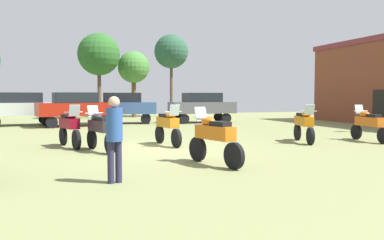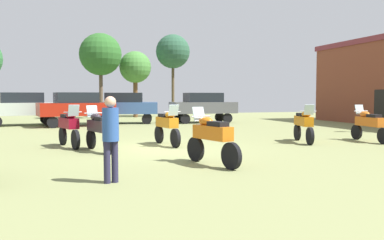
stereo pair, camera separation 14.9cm
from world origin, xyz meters
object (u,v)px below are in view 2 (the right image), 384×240
object	(u,v)px
motorcycle_4	(369,124)
tree_4	(173,52)
motorcycle_10	(167,125)
motorcycle_11	(69,126)
tree_3	(135,68)
motorcycle_3	(212,137)
tree_1	(101,55)
car_1	(76,107)
motorcycle_6	(99,129)
person_2	(111,132)
car_3	(124,106)
car_5	(203,105)
car_4	(22,106)
motorcycle_1	(304,124)

from	to	relation	value
motorcycle_4	tree_4	xyz separation A→B (m)	(-2.72, 20.57, 4.84)
motorcycle_10	motorcycle_11	size ratio (longest dim) A/B	1.01
tree_3	tree_4	world-z (taller)	tree_4
motorcycle_3	tree_1	distance (m)	23.00
car_1	tree_3	bearing A→B (deg)	-40.00
motorcycle_6	person_2	xyz separation A→B (m)	(-0.12, -4.99, 0.33)
motorcycle_10	car_3	distance (m)	12.13
motorcycle_10	motorcycle_11	bearing A→B (deg)	-17.53
motorcycle_10	tree_1	world-z (taller)	tree_1
car_5	person_2	size ratio (longest dim) A/B	2.39
car_4	tree_3	size ratio (longest dim) A/B	0.83
car_3	tree_1	bearing A→B (deg)	21.18
motorcycle_10	tree_4	size ratio (longest dim) A/B	0.31
motorcycle_11	tree_4	distance (m)	21.36
motorcycle_10	car_3	world-z (taller)	car_3
motorcycle_1	motorcycle_11	bearing A→B (deg)	7.57
car_5	tree_3	bearing A→B (deg)	21.46
motorcycle_6	motorcycle_11	bearing A→B (deg)	107.99
motorcycle_6	car_4	xyz separation A→B (m)	(-3.64, 12.97, 0.44)
motorcycle_11	person_2	size ratio (longest dim) A/B	1.21
motorcycle_3	motorcycle_4	xyz separation A→B (m)	(7.79, 3.26, -0.03)
motorcycle_3	tree_4	size ratio (longest dim) A/B	0.31
tree_1	car_4	bearing A→B (deg)	-130.60
motorcycle_1	car_1	world-z (taller)	car_1
car_1	car_5	bearing A→B (deg)	-95.42
person_2	tree_4	world-z (taller)	tree_4
motorcycle_10	motorcycle_1	bearing A→B (deg)	163.38
car_4	tree_4	xyz separation A→B (m)	(11.33, 7.30, 4.38)
motorcycle_11	car_3	size ratio (longest dim) A/B	0.47
person_2	tree_3	xyz separation A→B (m)	(4.57, 25.25, 3.07)
car_1	tree_4	size ratio (longest dim) A/B	0.65
motorcycle_11	car_1	world-z (taller)	car_1
motorcycle_4	motorcycle_3	bearing A→B (deg)	-153.22
car_4	car_3	bearing A→B (deg)	-102.00
motorcycle_1	car_4	bearing A→B (deg)	-33.15
tree_4	person_2	bearing A→B (deg)	-107.19
motorcycle_4	car_4	bearing A→B (deg)	140.69
motorcycle_11	tree_4	world-z (taller)	tree_4
motorcycle_10	car_5	world-z (taller)	car_5
tree_1	tree_3	xyz separation A→B (m)	(2.91, 1.25, -0.88)
motorcycle_1	person_2	bearing A→B (deg)	48.44
motorcycle_6	car_5	world-z (taller)	car_5
car_5	tree_1	bearing A→B (deg)	41.53
car_5	tree_1	distance (m)	9.99
motorcycle_3	car_3	distance (m)	16.53
tree_3	motorcycle_10	bearing A→B (deg)	-95.78
car_4	person_2	bearing A→B (deg)	179.12
motorcycle_1	car_4	size ratio (longest dim) A/B	0.48
car_5	tree_3	world-z (taller)	tree_3
car_1	motorcycle_1	bearing A→B (deg)	-154.57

